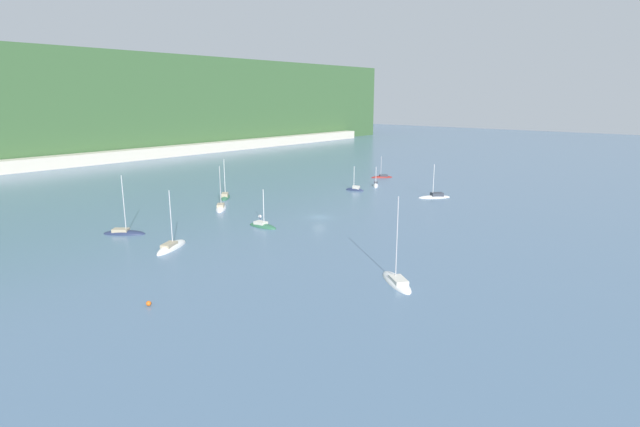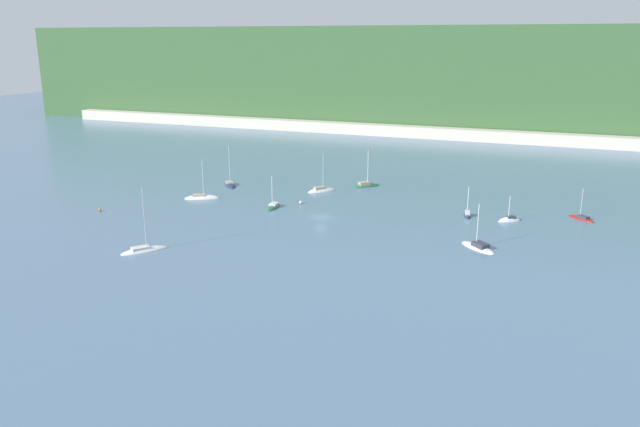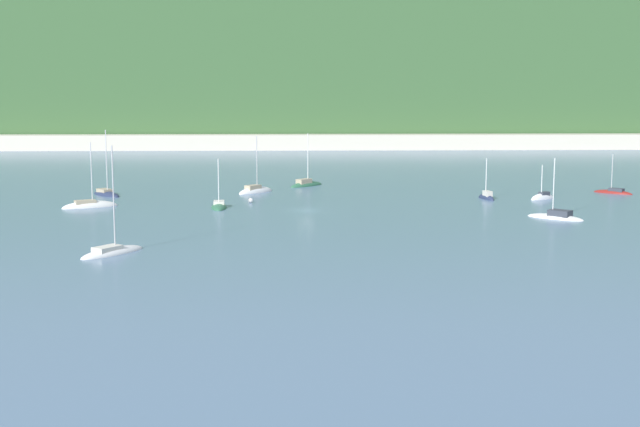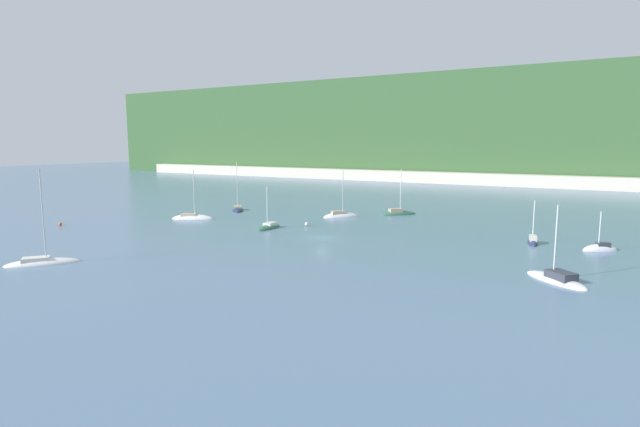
% 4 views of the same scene
% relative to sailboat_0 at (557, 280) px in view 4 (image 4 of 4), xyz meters
% --- Properties ---
extents(ground_plane, '(600.00, 600.00, 0.00)m').
position_rel_sailboat_0_xyz_m(ground_plane, '(-33.83, 8.25, -0.14)').
color(ground_plane, slate).
extents(hillside_ridge, '(385.67, 60.10, 41.11)m').
position_rel_sailboat_0_xyz_m(hillside_ridge, '(-33.83, 157.51, 20.42)').
color(hillside_ridge, '#385B33').
rests_on(hillside_ridge, ground_plane).
extents(shore_town_strip, '(327.82, 6.00, 4.13)m').
position_rel_sailboat_0_xyz_m(shore_town_strip, '(-33.83, 123.96, 1.92)').
color(shore_town_strip, beige).
rests_on(shore_town_strip, ground_plane).
extents(sailboat_0, '(7.88, 7.25, 8.75)m').
position_rel_sailboat_0_xyz_m(sailboat_0, '(0.00, 0.00, 0.00)').
color(sailboat_0, white).
rests_on(sailboat_0, ground_plane).
extents(sailboat_1, '(6.62, 7.43, 11.33)m').
position_rel_sailboat_0_xyz_m(sailboat_1, '(-66.17, 26.85, -0.04)').
color(sailboat_1, '#232D4C').
rests_on(sailboat_1, ground_plane).
extents(sailboat_2, '(7.03, 8.21, 12.32)m').
position_rel_sailboat_0_xyz_m(sailboat_2, '(-55.11, -23.47, -0.04)').
color(sailboat_2, white).
rests_on(sailboat_2, ground_plane).
extents(sailboat_3, '(6.56, 6.63, 10.39)m').
position_rel_sailboat_0_xyz_m(sailboat_3, '(-42.00, 29.61, -0.03)').
color(sailboat_3, white).
rests_on(sailboat_3, ground_plane).
extents(sailboat_5, '(4.78, 3.67, 6.37)m').
position_rel_sailboat_0_xyz_m(sailboat_5, '(3.63, 19.78, -0.06)').
color(sailboat_5, silver).
rests_on(sailboat_5, ground_plane).
extents(sailboat_6, '(2.65, 6.66, 7.93)m').
position_rel_sailboat_0_xyz_m(sailboat_6, '(-46.54, 11.52, -0.05)').
color(sailboat_6, '#2D6647').
rests_on(sailboat_6, ground_plane).
extents(sailboat_7, '(6.84, 6.90, 10.13)m').
position_rel_sailboat_0_xyz_m(sailboat_7, '(-33.40, 38.77, -0.01)').
color(sailboat_7, '#2D6647').
rests_on(sailboat_7, ground_plane).
extents(sailboat_8, '(8.35, 5.62, 10.51)m').
position_rel_sailboat_0_xyz_m(sailboat_8, '(-65.69, 12.68, -0.06)').
color(sailboat_8, white).
rests_on(sailboat_8, ground_plane).
extents(sailboat_9, '(2.41, 5.18, 7.09)m').
position_rel_sailboat_0_xyz_m(sailboat_9, '(-5.10, 20.45, 0.00)').
color(sailboat_9, '#232D4C').
rests_on(sailboat_9, ground_plane).
extents(mooring_buoy_0, '(0.71, 0.71, 0.71)m').
position_rel_sailboat_0_xyz_m(mooring_buoy_0, '(-42.17, 16.97, 0.22)').
color(mooring_buoy_0, white).
rests_on(mooring_buoy_0, ground_plane).
extents(mooring_buoy_1, '(0.61, 0.61, 0.61)m').
position_rel_sailboat_0_xyz_m(mooring_buoy_1, '(-80.50, -5.10, 0.16)').
color(mooring_buoy_1, orange).
rests_on(mooring_buoy_1, ground_plane).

